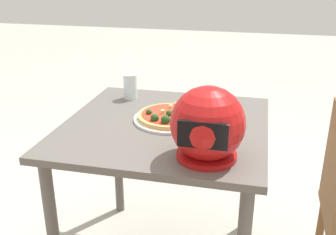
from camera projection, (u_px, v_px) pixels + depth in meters
The scene contains 5 objects.
dining_table at pixel (165, 145), 1.78m from camera, with size 0.88×0.88×0.76m.
pizza_plate at pixel (171, 119), 1.76m from camera, with size 0.33×0.33×0.01m, color white.
pizza at pixel (170, 116), 1.75m from camera, with size 0.29×0.29×0.05m.
motorcycle_helmet at pixel (208, 125), 1.39m from camera, with size 0.27×0.27×0.27m.
drinking_glass at pixel (130, 86), 2.02m from camera, with size 0.07×0.07×0.13m, color silver.
Camera 1 is at (-0.38, 1.56, 1.43)m, focal length 42.51 mm.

